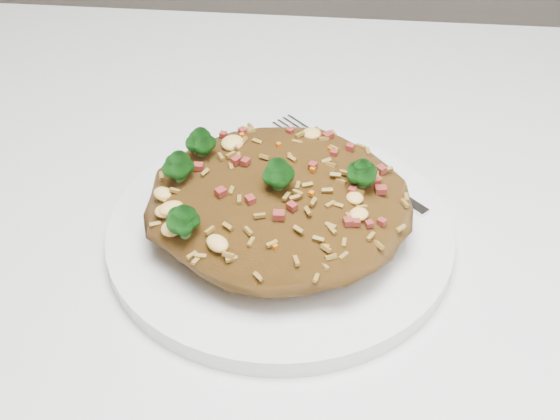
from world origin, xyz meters
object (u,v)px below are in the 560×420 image
object	(u,v)px
fried_rice	(279,194)
fork	(355,167)
plate	(280,233)
dining_table	(154,357)

from	to	relation	value
fried_rice	fork	xyz separation A→B (m)	(0.05, 0.07, -0.03)
plate	dining_table	bearing A→B (deg)	-155.24
dining_table	fork	world-z (taller)	fork
dining_table	fried_rice	world-z (taller)	fried_rice
dining_table	plate	xyz separation A→B (m)	(0.09, 0.04, 0.10)
dining_table	fried_rice	size ratio (longest dim) A/B	6.45
fried_rice	fork	distance (m)	0.09
plate	fork	bearing A→B (deg)	54.28
plate	fried_rice	size ratio (longest dim) A/B	1.33
plate	fork	distance (m)	0.09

